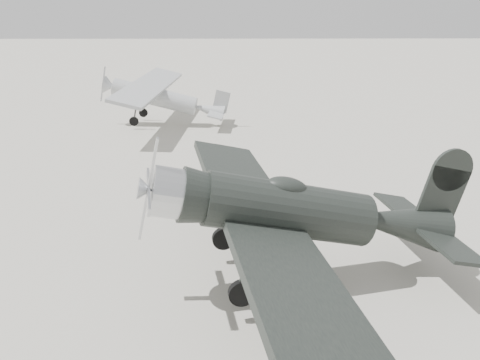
{
  "coord_description": "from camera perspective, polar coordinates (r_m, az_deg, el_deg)",
  "views": [
    {
      "loc": [
        -0.75,
        -13.4,
        7.92
      ],
      "look_at": [
        -0.57,
        2.74,
        1.5
      ],
      "focal_mm": 35.0,
      "sensor_mm": 36.0,
      "label": 1
    }
  ],
  "objects": [
    {
      "name": "lowwing_monoplane",
      "position": [
        13.25,
        7.61,
        -3.94
      ],
      "size": [
        9.47,
        13.16,
        4.22
      ],
      "rotation": [
        0.0,
        0.24,
        0.18
      ],
      "color": "black",
      "rests_on": "ground"
    },
    {
      "name": "highwing_monoplane",
      "position": [
        30.64,
        -9.76,
        10.29
      ],
      "size": [
        8.11,
        11.42,
        3.24
      ],
      "rotation": [
        0.0,
        0.23,
        -0.08
      ],
      "color": "#ACB0B2",
      "rests_on": "ground"
    },
    {
      "name": "ground",
      "position": [
        15.58,
        2.24,
        -8.88
      ],
      "size": [
        160.0,
        160.0,
        0.0
      ],
      "primitive_type": "plane",
      "color": "#A8A395",
      "rests_on": "ground"
    }
  ]
}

